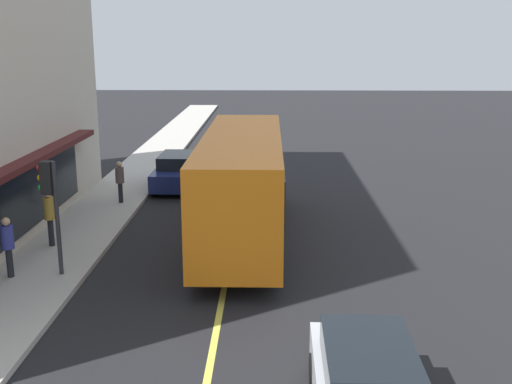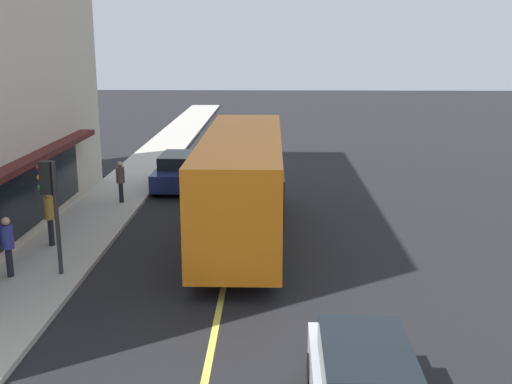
{
  "view_description": "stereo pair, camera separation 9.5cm",
  "coord_description": "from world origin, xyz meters",
  "px_view_note": "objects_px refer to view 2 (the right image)",
  "views": [
    {
      "loc": [
        -21.65,
        -1.2,
        6.55
      ],
      "look_at": [
        -1.59,
        -0.77,
        1.6
      ],
      "focal_mm": 43.82,
      "sensor_mm": 36.0,
      "label": 1
    },
    {
      "loc": [
        -21.64,
        -1.3,
        6.55
      ],
      "look_at": [
        -1.59,
        -0.77,
        1.6
      ],
      "focal_mm": 43.82,
      "sensor_mm": 36.0,
      "label": 2
    }
  ],
  "objects_px": {
    "pedestrian_mid_block": "(7,241)",
    "car_navy": "(178,171)",
    "bus": "(242,180)",
    "pedestrian_waiting": "(50,212)",
    "traffic_light": "(49,191)",
    "pedestrian_at_corner": "(120,178)"
  },
  "relations": [
    {
      "from": "bus",
      "to": "pedestrian_mid_block",
      "type": "bearing_deg",
      "value": 123.26
    },
    {
      "from": "bus",
      "to": "pedestrian_waiting",
      "type": "relative_size",
      "value": 6.15
    },
    {
      "from": "car_navy",
      "to": "pedestrian_waiting",
      "type": "relative_size",
      "value": 2.39
    },
    {
      "from": "pedestrian_mid_block",
      "to": "bus",
      "type": "bearing_deg",
      "value": -56.74
    },
    {
      "from": "pedestrian_waiting",
      "to": "pedestrian_at_corner",
      "type": "height_order",
      "value": "pedestrian_waiting"
    },
    {
      "from": "traffic_light",
      "to": "car_navy",
      "type": "bearing_deg",
      "value": -9.43
    },
    {
      "from": "bus",
      "to": "traffic_light",
      "type": "bearing_deg",
      "value": 127.11
    },
    {
      "from": "pedestrian_mid_block",
      "to": "car_navy",
      "type": "bearing_deg",
      "value": -14.87
    },
    {
      "from": "pedestrian_at_corner",
      "to": "car_navy",
      "type": "bearing_deg",
      "value": -29.51
    },
    {
      "from": "bus",
      "to": "pedestrian_mid_block",
      "type": "distance_m",
      "value": 7.49
    },
    {
      "from": "pedestrian_at_corner",
      "to": "traffic_light",
      "type": "bearing_deg",
      "value": 179.95
    },
    {
      "from": "traffic_light",
      "to": "pedestrian_waiting",
      "type": "distance_m",
      "value": 2.9
    },
    {
      "from": "car_navy",
      "to": "pedestrian_mid_block",
      "type": "bearing_deg",
      "value": 165.13
    },
    {
      "from": "traffic_light",
      "to": "pedestrian_at_corner",
      "type": "distance_m",
      "value": 7.94
    },
    {
      "from": "bus",
      "to": "car_navy",
      "type": "bearing_deg",
      "value": 24.14
    },
    {
      "from": "pedestrian_waiting",
      "to": "pedestrian_at_corner",
      "type": "distance_m",
      "value": 5.47
    },
    {
      "from": "pedestrian_at_corner",
      "to": "bus",
      "type": "bearing_deg",
      "value": -128.22
    },
    {
      "from": "traffic_light",
      "to": "pedestrian_mid_block",
      "type": "height_order",
      "value": "traffic_light"
    },
    {
      "from": "pedestrian_waiting",
      "to": "pedestrian_mid_block",
      "type": "distance_m",
      "value": 2.69
    },
    {
      "from": "bus",
      "to": "pedestrian_mid_block",
      "type": "height_order",
      "value": "bus"
    },
    {
      "from": "pedestrian_waiting",
      "to": "pedestrian_at_corner",
      "type": "xyz_separation_m",
      "value": [
        5.39,
        -0.95,
        -0.1
      ]
    },
    {
      "from": "car_navy",
      "to": "pedestrian_at_corner",
      "type": "height_order",
      "value": "pedestrian_at_corner"
    }
  ]
}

